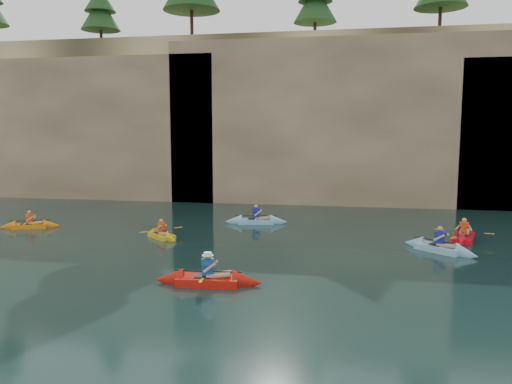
% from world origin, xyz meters
% --- Properties ---
extents(ground, '(160.00, 160.00, 0.00)m').
position_xyz_m(ground, '(0.00, 0.00, 0.00)').
color(ground, black).
rests_on(ground, ground).
extents(cliff, '(70.00, 16.00, 12.00)m').
position_xyz_m(cliff, '(0.00, 30.00, 6.00)').
color(cliff, tan).
rests_on(cliff, ground).
extents(cliff_slab_west, '(26.00, 2.40, 10.56)m').
position_xyz_m(cliff_slab_west, '(-20.00, 22.60, 5.28)').
color(cliff_slab_west, tan).
rests_on(cliff_slab_west, ground).
extents(cliff_slab_center, '(24.00, 2.40, 11.40)m').
position_xyz_m(cliff_slab_center, '(2.00, 22.60, 5.70)').
color(cliff_slab_center, tan).
rests_on(cliff_slab_center, ground).
extents(sea_cave_west, '(4.50, 1.00, 4.00)m').
position_xyz_m(sea_cave_west, '(-18.00, 21.95, 2.00)').
color(sea_cave_west, black).
rests_on(sea_cave_west, ground).
extents(sea_cave_center, '(3.50, 1.00, 3.20)m').
position_xyz_m(sea_cave_center, '(-4.00, 21.95, 1.60)').
color(sea_cave_center, black).
rests_on(sea_cave_center, ground).
extents(sea_cave_east, '(5.00, 1.00, 4.50)m').
position_xyz_m(sea_cave_east, '(10.00, 21.95, 2.25)').
color(sea_cave_east, black).
rests_on(sea_cave_east, ground).
extents(main_kayaker, '(3.64, 2.43, 1.34)m').
position_xyz_m(main_kayaker, '(-2.33, 3.55, 0.18)').
color(main_kayaker, red).
rests_on(main_kayaker, ground).
extents(kayaker_orange, '(3.05, 2.15, 1.14)m').
position_xyz_m(kayaker_orange, '(-13.97, 11.10, 0.14)').
color(kayaker_orange, orange).
rests_on(kayaker_orange, ground).
extents(kayaker_ltblue_near, '(3.07, 2.79, 1.33)m').
position_xyz_m(kayaker_ltblue_near, '(5.92, 9.63, 0.16)').
color(kayaker_ltblue_near, '#83BEDC').
rests_on(kayaker_ltblue_near, ground).
extents(kayaker_red_far, '(2.46, 3.62, 1.30)m').
position_xyz_m(kayaker_red_far, '(7.38, 11.98, 0.16)').
color(kayaker_red_far, red).
rests_on(kayaker_red_far, ground).
extents(kayaker_yellow, '(2.48, 2.32, 1.11)m').
position_xyz_m(kayaker_yellow, '(-6.43, 10.08, 0.14)').
color(kayaker_yellow, gold).
rests_on(kayaker_yellow, ground).
extents(kayaker_ltblue_mid, '(3.46, 2.50, 1.29)m').
position_xyz_m(kayaker_ltblue_mid, '(-2.70, 14.41, 0.16)').
color(kayaker_ltblue_mid, '#84C3DE').
rests_on(kayaker_ltblue_mid, ground).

